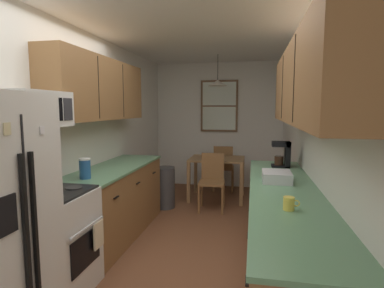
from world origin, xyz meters
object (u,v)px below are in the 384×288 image
at_px(coffee_maker, 283,154).
at_px(table_serving_bowl, 217,156).
at_px(dining_chair_far, 223,166).
at_px(storage_canister, 85,169).
at_px(dining_table, 217,165).
at_px(microwave_over_range, 33,109).
at_px(dish_rack, 277,177).
at_px(dining_chair_near, 212,179).
at_px(stove_range, 52,242).
at_px(mug_by_coffeemaker, 289,203).
at_px(trash_bin, 165,187).

bearing_deg(coffee_maker, table_serving_bowl, 123.18).
xyz_separation_m(dining_chair_far, storage_canister, (-1.15, -3.10, 0.51)).
height_order(dining_table, table_serving_bowl, table_serving_bowl).
distance_m(microwave_over_range, dish_rack, 2.32).
height_order(dining_chair_near, dining_chair_far, same).
bearing_deg(stove_range, storage_canister, 90.54).
bearing_deg(dish_rack, microwave_over_range, -157.65).
relative_size(dining_table, table_serving_bowl, 5.86).
bearing_deg(dining_chair_far, mug_by_coffeemaker, -77.62).
bearing_deg(table_serving_bowl, storage_canister, -112.41).
bearing_deg(trash_bin, dining_table, 39.35).
relative_size(microwave_over_range, mug_by_coffeemaker, 5.22).
bearing_deg(dining_chair_near, dining_chair_far, 86.25).
bearing_deg(dining_table, coffee_maker, -56.03).
xyz_separation_m(microwave_over_range, storage_canister, (0.11, 0.59, -0.61)).
bearing_deg(table_serving_bowl, dining_chair_far, 81.52).
distance_m(dining_chair_far, mug_by_coffeemaker, 3.85).
xyz_separation_m(coffee_maker, dish_rack, (-0.14, -0.80, -0.12)).
xyz_separation_m(stove_range, coffee_maker, (2.07, 1.65, 0.59)).
bearing_deg(microwave_over_range, dining_chair_far, 71.22).
distance_m(trash_bin, mug_by_coffeemaker, 3.09).
relative_size(microwave_over_range, table_serving_bowl, 3.77).
relative_size(mug_by_coffeemaker, table_serving_bowl, 0.72).
xyz_separation_m(mug_by_coffeemaker, dish_rack, (-0.02, 0.88, 0.00)).
relative_size(stove_range, coffee_maker, 3.46).
distance_m(microwave_over_range, table_serving_bowl, 3.50).
height_order(dining_chair_near, coffee_maker, coffee_maker).
relative_size(dining_chair_far, coffee_maker, 2.83).
xyz_separation_m(dining_table, storage_canister, (-1.08, -2.54, 0.38)).
relative_size(microwave_over_range, trash_bin, 0.91).
xyz_separation_m(stove_range, dining_table, (1.08, 3.12, 0.15)).
bearing_deg(table_serving_bowl, dining_table, -79.48).
bearing_deg(coffee_maker, dining_chair_far, 114.50).
bearing_deg(dining_chair_far, storage_canister, -110.29).
xyz_separation_m(dining_chair_near, trash_bin, (-0.77, -0.08, -0.17)).
height_order(microwave_over_range, dining_chair_far, microwave_over_range).
xyz_separation_m(dining_chair_near, dish_rack, (0.87, -1.71, 0.45)).
distance_m(mug_by_coffeemaker, dish_rack, 0.89).
height_order(stove_range, storage_canister, storage_canister).
xyz_separation_m(stove_range, table_serving_bowl, (1.07, 3.19, 0.31)).
relative_size(storage_canister, mug_by_coffeemaker, 1.82).
height_order(dish_rack, table_serving_bowl, dish_rack).
bearing_deg(dining_chair_far, trash_bin, -125.01).
xyz_separation_m(dining_chair_far, coffee_maker, (0.93, -2.04, 0.57)).
bearing_deg(trash_bin, dining_chair_far, 54.99).
distance_m(dining_table, table_serving_bowl, 0.17).
xyz_separation_m(trash_bin, coffee_maker, (1.78, -0.83, 0.73)).
bearing_deg(coffee_maker, stove_range, -141.51).
bearing_deg(mug_by_coffeemaker, dining_table, 105.58).
distance_m(coffee_maker, dish_rack, 0.82).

